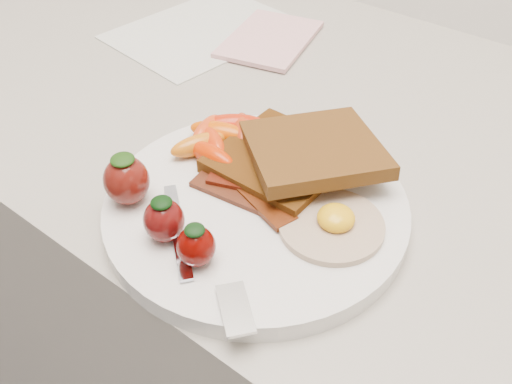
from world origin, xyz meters
The scene contains 11 objects.
counter centered at (0.00, 1.70, 0.45)m, with size 2.00×0.60×0.90m, color gray.
plate centered at (-0.01, 1.53, 0.91)m, with size 0.27×0.27×0.02m, color silver.
toast_lower centered at (-0.02, 1.59, 0.93)m, with size 0.11×0.11×0.01m, color #3B1C07.
toast_upper centered at (0.00, 1.60, 0.94)m, with size 0.12×0.12×0.01m, color #4E270D.
fried_egg centered at (0.06, 1.55, 0.92)m, with size 0.10×0.10×0.02m.
bacon_strips centered at (-0.02, 1.54, 0.92)m, with size 0.11×0.06×0.01m.
baby_carrots centered at (-0.09, 1.58, 0.93)m, with size 0.08×0.11×0.02m.
strawberries centered at (-0.06, 1.46, 0.94)m, with size 0.13×0.05×0.05m.
fork centered at (0.00, 1.45, 0.92)m, with size 0.16×0.09×0.00m.
paper_sheet centered at (-0.30, 1.78, 0.90)m, with size 0.18×0.24×0.00m, color silver.
notepad centered at (-0.21, 1.81, 0.91)m, with size 0.10×0.15×0.01m, color #E0A2A6.
Camera 1 is at (0.22, 1.24, 1.26)m, focal length 40.00 mm.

